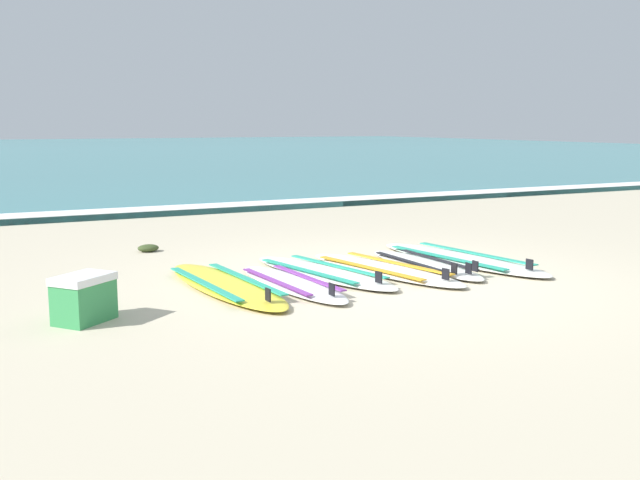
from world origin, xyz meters
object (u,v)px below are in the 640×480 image
surfboard_3 (384,269)px  cooler_box (84,298)px  surfboard_1 (292,283)px  surfboard_4 (425,264)px  surfboard_2 (322,272)px  surfboard_5 (460,259)px  surfboard_0 (225,285)px

surfboard_3 → cooler_box: bearing=-168.9°
surfboard_1 → surfboard_4: 1.70m
surfboard_1 → surfboard_4: bearing=7.6°
surfboard_4 → surfboard_2: bearing=174.1°
surfboard_2 → surfboard_5: same height
surfboard_1 → surfboard_3: bearing=10.1°
surfboard_0 → surfboard_2: same height
surfboard_1 → cooler_box: bearing=-168.3°
surfboard_2 → surfboard_3: (0.65, -0.14, -0.00)m
surfboard_1 → surfboard_3: same height
surfboard_0 → cooler_box: cooler_box is taller
surfboard_3 → surfboard_4: size_ratio=1.20×
surfboard_4 → cooler_box: cooler_box is taller
surfboard_1 → surfboard_5: 2.27m
surfboard_1 → surfboard_4: size_ratio=1.01×
surfboard_4 → surfboard_5: 0.57m
surfboard_3 → surfboard_5: bearing=6.6°
surfboard_2 → surfboard_1: bearing=-145.5°
surfboard_0 → cooler_box: bearing=-155.4°
surfboard_0 → surfboard_4: bearing=-0.0°
surfboard_1 → surfboard_5: same height
surfboard_0 → surfboard_2: bearing=6.3°
surfboard_4 → surfboard_0: bearing=180.0°
surfboard_1 → surfboard_5: size_ratio=0.76×
surfboard_3 → surfboard_2: bearing=167.6°
surfboard_5 → cooler_box: 4.30m
surfboard_5 → cooler_box: (-4.23, -0.74, 0.16)m
surfboard_1 → surfboard_5: bearing=8.4°
surfboard_2 → surfboard_3: 0.67m
surfboard_1 → cooler_box: cooler_box is taller
surfboard_0 → surfboard_2: 1.11m
cooler_box → surfboard_5: bearing=9.9°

